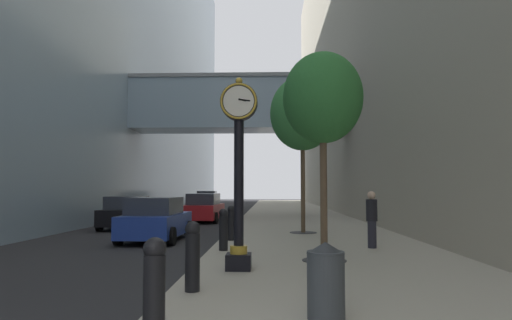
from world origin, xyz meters
TOP-DOWN VIEW (x-y plane):
  - ground_plane at (0.00, 27.00)m, footprint 110.00×110.00m
  - sidewalk_right at (3.47, 30.00)m, footprint 6.94×80.00m
  - building_block_right at (11.44, 30.00)m, footprint 9.00×80.00m
  - street_clock at (1.10, 7.32)m, footprint 0.84×0.55m
  - bollard_nearest at (0.44, 2.57)m, footprint 0.27×0.27m
  - bollard_second at (0.44, 5.19)m, footprint 0.27×0.27m
  - bollard_fourth at (0.44, 10.43)m, footprint 0.27×0.27m
  - bollard_fifth at (0.44, 13.04)m, footprint 0.27×0.27m
  - street_tree_near at (3.15, 8.64)m, footprint 2.03×2.03m
  - street_tree_mid_near at (3.15, 15.85)m, footprint 2.69×2.69m
  - trash_bin at (2.57, 3.58)m, footprint 0.53×0.53m
  - pedestrian_walking at (4.89, 11.13)m, footprint 0.42×0.50m
  - car_black_near at (-5.14, 19.19)m, footprint 2.08×4.36m
  - car_grey_mid at (-4.03, 38.99)m, footprint 2.14×4.11m
  - car_red_far at (-2.07, 23.66)m, footprint 2.13×4.60m
  - car_blue_trailing at (-2.43, 13.94)m, footprint 2.14×4.16m

SIDE VIEW (x-z plane):
  - ground_plane at x=0.00m, z-range 0.00..0.00m
  - sidewalk_right at x=3.47m, z-range 0.00..0.14m
  - trash_bin at x=2.57m, z-range 0.15..1.20m
  - car_black_near at x=-5.14m, z-range -0.02..1.56m
  - bollard_nearest at x=0.44m, z-range 0.17..1.38m
  - bollard_second at x=0.44m, z-range 0.17..1.38m
  - bollard_fourth at x=0.44m, z-range 0.17..1.38m
  - bollard_fifth at x=0.44m, z-range 0.17..1.38m
  - car_blue_trailing at x=-2.43m, z-range -0.02..1.59m
  - car_red_far at x=-2.07m, z-range -0.02..1.64m
  - car_grey_mid at x=-4.03m, z-range -0.03..1.71m
  - pedestrian_walking at x=4.89m, z-range 0.19..1.90m
  - street_clock at x=1.10m, z-range 0.35..4.66m
  - street_tree_near at x=3.15m, z-range 1.57..6.84m
  - street_tree_mid_near at x=3.15m, z-range 1.80..8.27m
  - building_block_right at x=11.44m, z-range 0.00..30.21m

